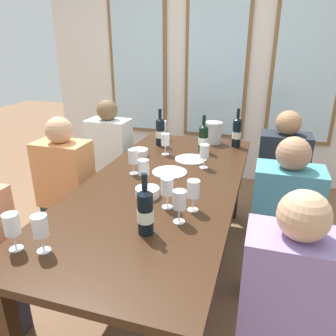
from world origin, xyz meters
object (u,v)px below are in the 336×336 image
tasting_bowl_0 (147,192)px  wine_glass_2 (193,191)px  wine_glass_5 (144,168)px  seated_person_3 (282,230)px  seated_person_4 (111,162)px  seated_person_2 (67,194)px  wine_glass_3 (40,227)px  seated_person_5 (280,182)px  wine_bottle_3 (145,211)px  white_plate_0 (191,159)px  white_plate_1 (170,172)px  metal_pitcher (213,133)px  wine_bottle_2 (237,132)px  dining_table (162,192)px  wine_glass_4 (133,157)px  seated_person_1 (286,320)px  wine_glass_9 (179,201)px  wine_glass_1 (163,127)px  wine_bottle_0 (160,131)px  wine_glass_7 (165,140)px  wine_glass_0 (12,225)px  tasting_bowl_1 (139,153)px  wine_glass_8 (204,152)px  wine_glass_6 (167,187)px  wine_bottle_1 (203,138)px

tasting_bowl_0 → wine_glass_2: 0.32m
wine_glass_5 → seated_person_3: (0.86, 0.08, -0.34)m
seated_person_4 → tasting_bowl_0: bearing=-53.0°
seated_person_2 → seated_person_4: (0.00, 0.73, 0.00)m
wine_glass_3 → seated_person_5: size_ratio=0.16×
wine_bottle_3 → wine_glass_5: wine_bottle_3 is taller
wine_glass_5 → white_plate_0: bearing=72.9°
seated_person_3 → seated_person_5: (0.00, 0.75, 0.00)m
white_plate_1 → wine_glass_2: size_ratio=1.38×
metal_pitcher → wine_bottle_2: size_ratio=0.57×
seated_person_5 → dining_table: bearing=-135.9°
wine_glass_4 → seated_person_1: seated_person_1 is taller
wine_glass_9 → metal_pitcher: bearing=92.8°
tasting_bowl_0 → wine_glass_1: bearing=103.5°
wine_bottle_0 → wine_glass_4: 0.68m
wine_glass_3 → wine_glass_7: same height
wine_glass_3 → seated_person_1: seated_person_1 is taller
wine_glass_2 → seated_person_3: size_ratio=0.16×
dining_table → wine_glass_9: wine_glass_9 is taller
wine_bottle_0 → seated_person_5: 1.09m
dining_table → seated_person_5: seated_person_5 is taller
white_plate_0 → seated_person_3: bearing=-34.7°
dining_table → wine_glass_7: size_ratio=12.59×
wine_bottle_3 → wine_glass_1: wine_bottle_3 is taller
wine_glass_0 → seated_person_3: bearing=36.9°
wine_glass_4 → wine_glass_5: bearing=-50.3°
tasting_bowl_1 → wine_glass_8: 0.56m
tasting_bowl_1 → wine_glass_6: bearing=-58.2°
tasting_bowl_0 → seated_person_4: size_ratio=0.13×
seated_person_3 → seated_person_5: size_ratio=1.00×
seated_person_5 → wine_glass_3: bearing=-122.9°
white_plate_1 → wine_glass_8: size_ratio=1.38×
wine_bottle_2 → seated_person_3: 1.06m
wine_glass_0 → wine_glass_3: size_ratio=1.00×
dining_table → wine_bottle_0: bearing=109.1°
seated_person_2 → wine_glass_9: bearing=-26.1°
white_plate_0 → tasting_bowl_0: bearing=-98.1°
white_plate_1 → wine_glass_0: (-0.39, -1.05, 0.12)m
white_plate_0 → wine_glass_8: size_ratio=1.38×
wine_glass_5 → seated_person_5: seated_person_5 is taller
wine_bottle_1 → wine_bottle_3: size_ratio=1.01×
white_plate_0 → tasting_bowl_1: bearing=-176.5°
white_plate_0 → metal_pitcher: bearing=80.0°
wine_glass_0 → wine_glass_8: bearing=63.8°
wine_glass_7 → wine_glass_3: bearing=-94.9°
white_plate_1 → wine_bottle_2: wine_bottle_2 is taller
seated_person_1 → wine_glass_4: bearing=141.2°
wine_glass_3 → wine_glass_9: size_ratio=1.00×
wine_glass_6 → wine_glass_9: 0.17m
wine_bottle_2 → seated_person_5: size_ratio=0.30×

